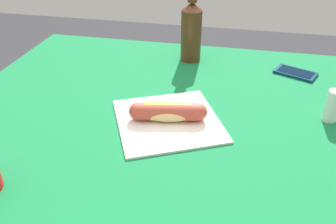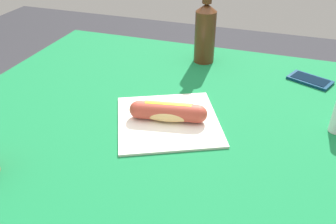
% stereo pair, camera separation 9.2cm
% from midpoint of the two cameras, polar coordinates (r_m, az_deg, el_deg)
% --- Properties ---
extents(dining_table, '(1.17, 1.02, 0.77)m').
position_cam_midpoint_polar(dining_table, '(1.05, -4.05, -5.66)').
color(dining_table, brown).
rests_on(dining_table, ground).
extents(paper_wrapper, '(0.35, 0.35, 0.01)m').
position_cam_midpoint_polar(paper_wrapper, '(0.93, -2.82, -1.49)').
color(paper_wrapper, silver).
rests_on(paper_wrapper, dining_table).
extents(hot_dog, '(0.20, 0.08, 0.05)m').
position_cam_midpoint_polar(hot_dog, '(0.92, -2.86, -0.08)').
color(hot_dog, '#E5BC75').
rests_on(hot_dog, paper_wrapper).
extents(cell_phone, '(0.15, 0.12, 0.01)m').
position_cam_midpoint_polar(cell_phone, '(1.24, 18.08, 6.03)').
color(cell_phone, '#0A2D4C').
rests_on(cell_phone, dining_table).
extents(soda_bottle, '(0.07, 0.07, 0.25)m').
position_cam_midpoint_polar(soda_bottle, '(1.25, 1.67, 13.09)').
color(soda_bottle, '#4C2814').
rests_on(soda_bottle, dining_table).
extents(salt_shaker, '(0.04, 0.04, 0.09)m').
position_cam_midpoint_polar(salt_shaker, '(0.99, 22.84, 0.84)').
color(salt_shaker, silver).
rests_on(salt_shaker, dining_table).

